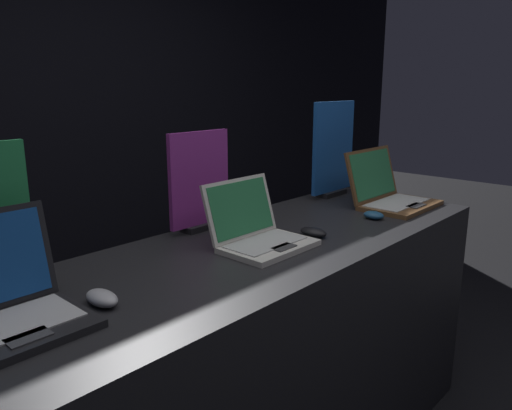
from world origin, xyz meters
name	(u,v)px	position (x,y,z in m)	size (l,w,h in m)	color
wall_back	(32,111)	(0.00, 2.09, 1.40)	(8.00, 0.05, 2.80)	black
display_counter	(256,366)	(0.00, 0.36, 0.49)	(2.23, 0.73, 0.98)	black
laptop_front	(2,303)	(-0.87, 0.39, 1.05)	(0.34, 0.31, 0.27)	black
mouse_front	(102,298)	(-0.64, 0.33, 1.00)	(0.06, 0.12, 0.04)	#B2B2B7
laptop_middle	(257,231)	(0.00, 0.35, 1.04)	(0.33, 0.29, 0.23)	silver
mouse_middle	(313,232)	(0.23, 0.27, 1.00)	(0.07, 0.11, 0.03)	black
promo_stand_middle	(199,184)	(0.00, 0.66, 1.17)	(0.29, 0.07, 0.39)	black
laptop_back	(389,193)	(0.88, 0.30, 1.05)	(0.40, 0.33, 0.26)	brown
mouse_back	(374,215)	(0.61, 0.23, 1.00)	(0.07, 0.09, 0.03)	navy
promo_stand_back	(333,151)	(0.88, 0.63, 1.22)	(0.33, 0.07, 0.48)	black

